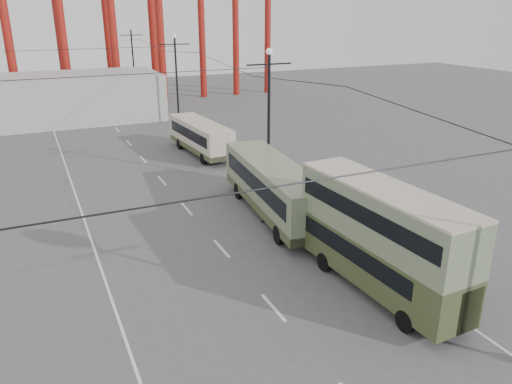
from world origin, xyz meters
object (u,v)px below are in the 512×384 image
single_decker_cream (201,136)px  pedestrian (263,208)px  double_decker_bus (381,234)px  single_decker_green (274,186)px

single_decker_cream → pedestrian: size_ratio=5.27×
double_decker_bus → single_decker_green: double_decker_bus is taller
single_decker_cream → pedestrian: 15.38m
single_decker_green → double_decker_bus: bearing=-82.9°
double_decker_bus → single_decker_cream: 24.22m
double_decker_bus → single_decker_green: 9.63m
pedestrian → double_decker_bus: bearing=53.5°
single_decker_green → single_decker_cream: single_decker_green is taller
single_decker_green → single_decker_cream: (0.40, 14.61, -0.24)m
single_decker_green → pedestrian: (-1.01, -0.69, -0.94)m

